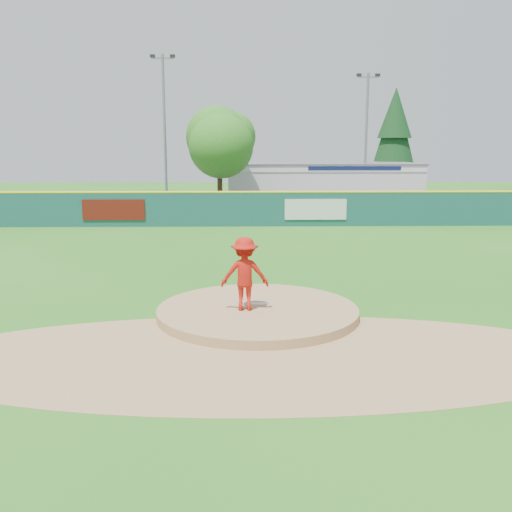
{
  "coord_description": "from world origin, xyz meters",
  "views": [
    {
      "loc": [
        -0.39,
        -15.04,
        4.56
      ],
      "look_at": [
        0.0,
        2.0,
        1.3
      ],
      "focal_mm": 40.0,
      "sensor_mm": 36.0,
      "label": 1
    }
  ],
  "objects_px": {
    "deciduous_tree": "(219,147)",
    "conifer_tree": "(394,136)",
    "pitcher": "(245,274)",
    "pool_building_grp": "(321,183)",
    "light_pole_right": "(366,134)",
    "playground_slide": "(58,204)",
    "light_pole_left": "(165,126)",
    "van": "(181,207)"
  },
  "relations": [
    {
      "from": "conifer_tree",
      "to": "light_pole_left",
      "type": "distance_m",
      "value": 21.03
    },
    {
      "from": "van",
      "to": "deciduous_tree",
      "type": "distance_m",
      "value": 5.13
    },
    {
      "from": "playground_slide",
      "to": "light_pole_right",
      "type": "bearing_deg",
      "value": 13.05
    },
    {
      "from": "deciduous_tree",
      "to": "light_pole_right",
      "type": "xyz_separation_m",
      "value": [
        11.0,
        4.0,
        0.99
      ]
    },
    {
      "from": "van",
      "to": "light_pole_right",
      "type": "relative_size",
      "value": 0.47
    },
    {
      "from": "pitcher",
      "to": "deciduous_tree",
      "type": "height_order",
      "value": "deciduous_tree"
    },
    {
      "from": "van",
      "to": "light_pole_left",
      "type": "height_order",
      "value": "light_pole_left"
    },
    {
      "from": "pool_building_grp",
      "to": "light_pole_right",
      "type": "height_order",
      "value": "light_pole_right"
    },
    {
      "from": "pool_building_grp",
      "to": "conifer_tree",
      "type": "distance_m",
      "value": 8.95
    },
    {
      "from": "van",
      "to": "pool_building_grp",
      "type": "xyz_separation_m",
      "value": [
        10.47,
        9.27,
        0.99
      ]
    },
    {
      "from": "pitcher",
      "to": "light_pole_left",
      "type": "relative_size",
      "value": 0.18
    },
    {
      "from": "pool_building_grp",
      "to": "deciduous_tree",
      "type": "xyz_separation_m",
      "value": [
        -8.0,
        -6.99,
        2.89
      ]
    },
    {
      "from": "light_pole_left",
      "to": "light_pole_right",
      "type": "bearing_deg",
      "value": 7.59
    },
    {
      "from": "deciduous_tree",
      "to": "light_pole_left",
      "type": "height_order",
      "value": "light_pole_left"
    },
    {
      "from": "pool_building_grp",
      "to": "light_pole_left",
      "type": "height_order",
      "value": "light_pole_left"
    },
    {
      "from": "conifer_tree",
      "to": "light_pole_left",
      "type": "xyz_separation_m",
      "value": [
        -19.0,
        -9.0,
        0.51
      ]
    },
    {
      "from": "playground_slide",
      "to": "deciduous_tree",
      "type": "height_order",
      "value": "deciduous_tree"
    },
    {
      "from": "light_pole_right",
      "to": "pool_building_grp",
      "type": "bearing_deg",
      "value": 135.05
    },
    {
      "from": "deciduous_tree",
      "to": "conifer_tree",
      "type": "distance_m",
      "value": 18.63
    },
    {
      "from": "pool_building_grp",
      "to": "light_pole_left",
      "type": "relative_size",
      "value": 1.38
    },
    {
      "from": "pool_building_grp",
      "to": "pitcher",
      "type": "bearing_deg",
      "value": -101.16
    },
    {
      "from": "deciduous_tree",
      "to": "light_pole_right",
      "type": "distance_m",
      "value": 11.75
    },
    {
      "from": "playground_slide",
      "to": "light_pole_right",
      "type": "xyz_separation_m",
      "value": [
        21.95,
        5.09,
        4.79
      ]
    },
    {
      "from": "pitcher",
      "to": "light_pole_right",
      "type": "relative_size",
      "value": 0.2
    },
    {
      "from": "conifer_tree",
      "to": "pitcher",
      "type": "bearing_deg",
      "value": -110.25
    },
    {
      "from": "deciduous_tree",
      "to": "light_pole_right",
      "type": "height_order",
      "value": "light_pole_right"
    },
    {
      "from": "playground_slide",
      "to": "conifer_tree",
      "type": "height_order",
      "value": "conifer_tree"
    },
    {
      "from": "deciduous_tree",
      "to": "van",
      "type": "bearing_deg",
      "value": -137.35
    },
    {
      "from": "conifer_tree",
      "to": "light_pole_right",
      "type": "height_order",
      "value": "light_pole_right"
    },
    {
      "from": "pitcher",
      "to": "pool_building_grp",
      "type": "bearing_deg",
      "value": -101.3
    },
    {
      "from": "light_pole_left",
      "to": "playground_slide",
      "type": "bearing_deg",
      "value": -156.06
    },
    {
      "from": "pitcher",
      "to": "light_pole_right",
      "type": "distance_m",
      "value": 30.96
    },
    {
      "from": "deciduous_tree",
      "to": "light_pole_left",
      "type": "xyz_separation_m",
      "value": [
        -4.0,
        2.0,
        1.5
      ]
    },
    {
      "from": "deciduous_tree",
      "to": "conifer_tree",
      "type": "relative_size",
      "value": 0.77
    },
    {
      "from": "van",
      "to": "pool_building_grp",
      "type": "relative_size",
      "value": 0.31
    },
    {
      "from": "van",
      "to": "light_pole_right",
      "type": "bearing_deg",
      "value": -78.92
    },
    {
      "from": "van",
      "to": "pool_building_grp",
      "type": "bearing_deg",
      "value": -62.38
    },
    {
      "from": "pool_building_grp",
      "to": "light_pole_right",
      "type": "distance_m",
      "value": 5.75
    },
    {
      "from": "pool_building_grp",
      "to": "light_pole_left",
      "type": "bearing_deg",
      "value": -157.4
    },
    {
      "from": "conifer_tree",
      "to": "light_pole_left",
      "type": "height_order",
      "value": "light_pole_left"
    },
    {
      "from": "light_pole_left",
      "to": "deciduous_tree",
      "type": "bearing_deg",
      "value": -26.57
    },
    {
      "from": "pool_building_grp",
      "to": "light_pole_left",
      "type": "xyz_separation_m",
      "value": [
        -12.0,
        -4.99,
        4.39
      ]
    }
  ]
}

